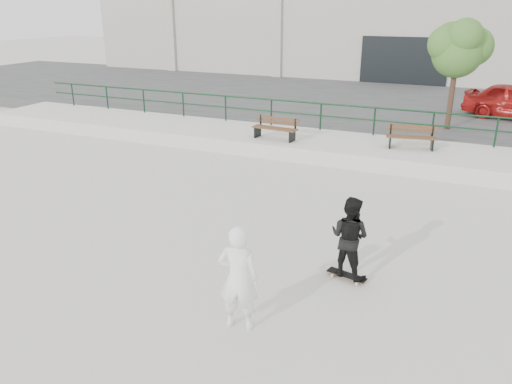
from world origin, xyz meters
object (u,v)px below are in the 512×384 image
at_px(bench_right, 411,137).
at_px(standing_skater, 349,237).
at_px(tree, 459,47).
at_px(bench_left, 275,128).
at_px(seated_skater, 238,278).
at_px(skateboard, 347,275).

height_order(bench_right, standing_skater, standing_skater).
height_order(tree, standing_skater, tree).
relative_size(bench_right, tree, 0.41).
bearing_deg(bench_right, bench_left, 177.78).
height_order(bench_right, tree, tree).
bearing_deg(tree, seated_skater, -98.98).
bearing_deg(skateboard, standing_skater, 40.07).
bearing_deg(skateboard, bench_right, 103.39).
xyz_separation_m(bench_right, standing_skater, (-0.02, -8.24, 0.03)).
height_order(skateboard, standing_skater, standing_skater).
bearing_deg(bench_left, seated_skater, -66.61).
height_order(bench_left, standing_skater, standing_skater).
bearing_deg(seated_skater, bench_right, -109.57).
xyz_separation_m(bench_right, skateboard, (-0.02, -8.24, -0.79)).
distance_m(tree, seated_skater, 14.24).
bearing_deg(seated_skater, standing_skater, -132.06).
distance_m(standing_skater, seated_skater, 2.53).
relative_size(bench_left, skateboard, 2.07).
height_order(bench_right, seated_skater, seated_skater).
distance_m(bench_right, tree, 4.40).
relative_size(bench_left, tree, 0.41).
xyz_separation_m(bench_left, bench_right, (4.53, 0.68, -0.01)).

